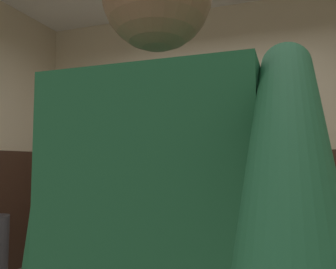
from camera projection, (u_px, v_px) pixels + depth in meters
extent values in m
cube|color=beige|center=(225.00, 136.00, 3.64)|extent=(4.94, 0.12, 2.83)
cube|color=#382319|center=(225.00, 212.00, 3.50)|extent=(4.34, 0.03, 1.26)
cube|color=white|center=(158.00, 191.00, 3.75)|extent=(0.40, 0.05, 0.65)
cube|color=white|center=(152.00, 197.00, 3.59)|extent=(0.34, 0.30, 0.45)
cylinder|color=#B7BABF|center=(157.00, 164.00, 3.77)|extent=(0.04, 0.04, 0.24)
cylinder|color=#B7BABF|center=(156.00, 243.00, 3.67)|extent=(0.05, 0.05, 0.55)
cube|color=white|center=(225.00, 193.00, 3.50)|extent=(0.40, 0.05, 0.65)
cube|color=white|center=(223.00, 200.00, 3.34)|extent=(0.34, 0.30, 0.45)
cylinder|color=#B7BABF|center=(225.00, 164.00, 3.52)|extent=(0.04, 0.04, 0.24)
cylinder|color=#B7BABF|center=(226.00, 249.00, 3.42)|extent=(0.05, 0.05, 0.55)
cube|color=#4C4C51|center=(185.00, 181.00, 3.45)|extent=(0.04, 0.40, 0.90)
cube|color=#26724C|center=(156.00, 206.00, 0.69)|extent=(0.42, 0.24, 0.53)
cylinder|color=#26724C|center=(52.00, 205.00, 0.78)|extent=(0.17, 0.09, 0.56)
cylinder|color=#26724C|center=(288.00, 146.00, 0.40)|extent=(0.09, 0.50, 0.39)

